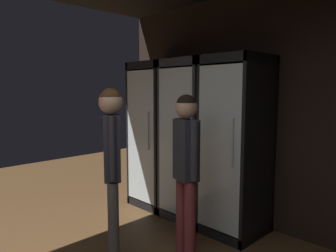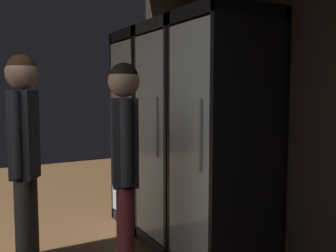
# 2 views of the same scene
# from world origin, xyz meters

# --- Properties ---
(wall_back) EXTENTS (6.00, 0.06, 2.80)m
(wall_back) POSITION_xyz_m (0.00, 3.03, 1.40)
(wall_back) COLOR black
(wall_back) RESTS_ON ground
(cooler_far_left) EXTENTS (0.62, 0.69, 2.02)m
(cooler_far_left) POSITION_xyz_m (-2.16, 2.69, 0.99)
(cooler_far_left) COLOR black
(cooler_far_left) RESTS_ON ground
(cooler_left) EXTENTS (0.62, 0.69, 2.02)m
(cooler_left) POSITION_xyz_m (-1.51, 2.69, 0.99)
(cooler_left) COLOR #2B2B30
(cooler_left) RESTS_ON ground
(cooler_center) EXTENTS (0.62, 0.69, 2.02)m
(cooler_center) POSITION_xyz_m (-0.86, 2.69, 0.99)
(cooler_center) COLOR black
(cooler_center) RESTS_ON ground
(shopper_near) EXTENTS (0.36, 0.23, 1.60)m
(shopper_near) POSITION_xyz_m (-0.88, 1.83, 0.98)
(shopper_near) COLOR brown
(shopper_near) RESTS_ON ground
(shopper_far) EXTENTS (0.26, 0.23, 1.66)m
(shopper_far) POSITION_xyz_m (-1.27, 1.25, 1.06)
(shopper_far) COLOR #4C4C4C
(shopper_far) RESTS_ON ground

